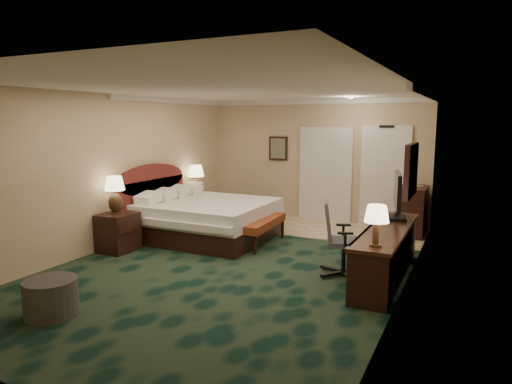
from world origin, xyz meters
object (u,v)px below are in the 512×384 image
at_px(nightstand_near, 118,232).
at_px(tv, 397,196).
at_px(minibar, 412,211).
at_px(desk, 386,254).
at_px(desk_chair, 344,239).
at_px(lamp_near, 115,195).
at_px(lamp_far, 196,180).
at_px(bed_bench, 260,232).
at_px(bed, 209,220).
at_px(nightstand_far, 199,208).
at_px(ottoman, 51,298).

height_order(nightstand_near, tv, tv).
distance_m(nightstand_near, minibar, 5.58).
bearing_deg(desk, minibar, 90.19).
bearing_deg(desk_chair, tv, 35.74).
height_order(nightstand_near, desk, desk).
bearing_deg(desk, nightstand_near, -172.33).
bearing_deg(minibar, lamp_near, -142.58).
xyz_separation_m(lamp_far, desk, (4.48, -1.94, -0.57)).
xyz_separation_m(bed_bench, desk_chair, (1.81, -0.97, 0.30)).
distance_m(lamp_near, bed_bench, 2.62).
bearing_deg(bed, tv, -2.79).
height_order(nightstand_far, lamp_near, lamp_near).
height_order(lamp_near, ottoman, lamp_near).
bearing_deg(bed_bench, nightstand_near, -147.41).
relative_size(nightstand_far, tv, 0.65).
height_order(tv, minibar, tv).
height_order(nightstand_near, lamp_far, lamp_far).
bearing_deg(lamp_far, bed, -47.37).
relative_size(nightstand_near, lamp_far, 0.99).
bearing_deg(tv, nightstand_near, -175.47).
bearing_deg(ottoman, nightstand_far, 103.58).
xyz_separation_m(nightstand_far, tv, (4.46, -1.28, 0.79)).
bearing_deg(desk_chair, nightstand_far, 133.40).
relative_size(desk_chair, minibar, 1.13).
bearing_deg(bed, nightstand_far, 130.82).
relative_size(ottoman, desk_chair, 0.56).
distance_m(desk_chair, minibar, 2.99).
relative_size(nightstand_near, lamp_near, 1.03).
relative_size(ottoman, tv, 0.65).
distance_m(bed, minibar, 3.99).
height_order(ottoman, desk, desk).
relative_size(lamp_far, desk_chair, 0.61).
bearing_deg(nightstand_near, minibar, 37.71).
bearing_deg(bed_bench, desk_chair, -30.88).
distance_m(nightstand_near, lamp_near, 0.65).
relative_size(bed_bench, desk, 0.56).
bearing_deg(tv, bed_bench, 164.72).
relative_size(nightstand_near, nightstand_far, 1.09).
xyz_separation_m(lamp_far, desk_chair, (3.90, -2.07, -0.39)).
bearing_deg(nightstand_near, bed_bench, 35.42).
bearing_deg(lamp_far, ottoman, -75.96).
bearing_deg(desk_chair, minibar, 60.88).
relative_size(nightstand_near, desk_chair, 0.61).
bearing_deg(tv, ottoman, -143.29).
relative_size(nightstand_near, desk, 0.26).
distance_m(nightstand_far, desk, 4.86).
distance_m(nightstand_far, lamp_near, 2.65).
relative_size(bed, lamp_near, 3.51).
bearing_deg(nightstand_far, bed, -49.18).
height_order(nightstand_far, tv, tv).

